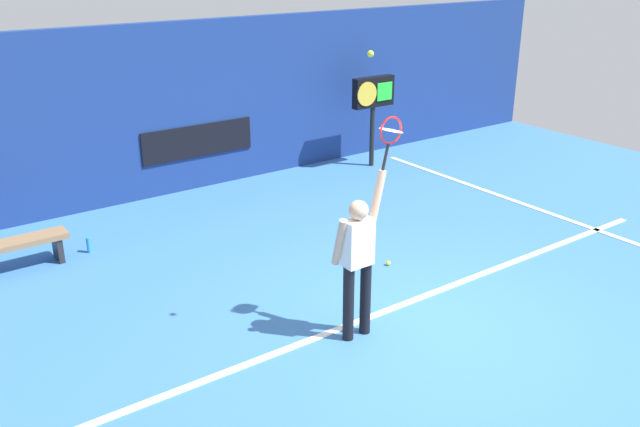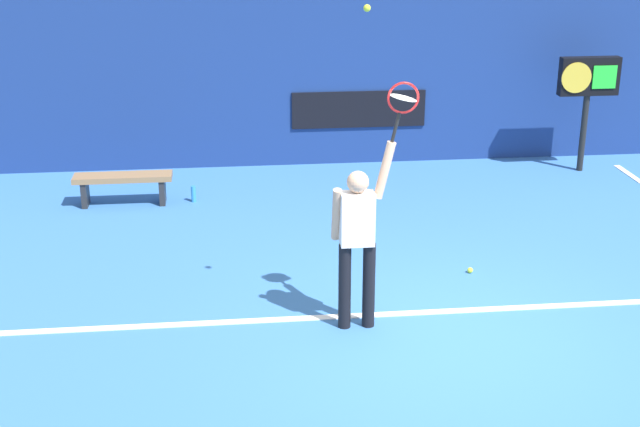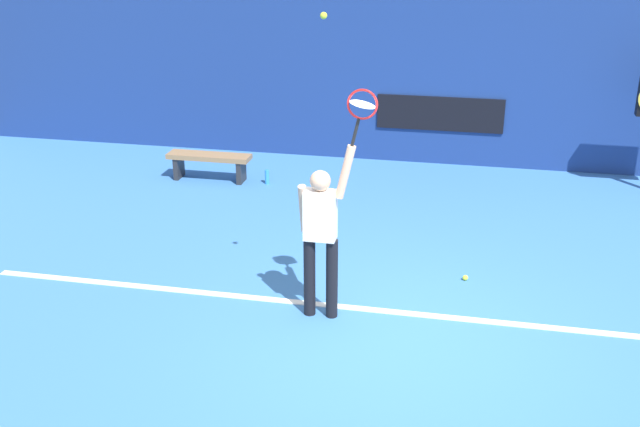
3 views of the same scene
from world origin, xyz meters
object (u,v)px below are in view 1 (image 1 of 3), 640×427
court_bench (16,248)px  water_bottle (89,245)px  tennis_ball (371,54)px  tennis_player (358,257)px  tennis_racket (390,133)px  scoreboard_clock (373,97)px  spare_ball (388,263)px

court_bench → water_bottle: court_bench is taller
water_bottle → tennis_ball: bearing=-66.6°
tennis_player → tennis_racket: tennis_racket is taller
tennis_ball → scoreboard_clock: size_ratio=0.04×
water_bottle → tennis_player: bearing=-66.7°
court_bench → spare_ball: 5.24m
court_bench → tennis_player: bearing=-56.2°
scoreboard_clock → spare_ball: scoreboard_clock is taller
tennis_racket → court_bench: (-3.19, 4.15, -2.04)m
tennis_racket → tennis_ball: bearing=-168.8°
tennis_player → spare_ball: bearing=37.8°
tennis_ball → scoreboard_clock: bearing=49.4°
court_bench → water_bottle: (0.99, 0.00, -0.22)m
tennis_ball → scoreboard_clock: tennis_ball is taller
tennis_racket → scoreboard_clock: (4.00, 5.03, -0.93)m
tennis_player → court_bench: 5.04m
tennis_player → scoreboard_clock: tennis_player is taller
court_bench → water_bottle: size_ratio=5.83×
tennis_player → water_bottle: 4.60m
court_bench → water_bottle: 1.02m
water_bottle → spare_ball: water_bottle is taller
water_bottle → spare_ball: size_ratio=3.53×
tennis_racket → water_bottle: (-2.20, 4.15, -2.26)m
tennis_player → spare_ball: tennis_player is taller
court_bench → spare_ball: bearing=-34.3°
scoreboard_clock → tennis_player: bearing=-131.3°
spare_ball → tennis_player: bearing=-142.2°
tennis_ball → spare_ball: (1.51, 1.28, -3.23)m
tennis_ball → court_bench: (-2.82, 4.23, -2.93)m
water_bottle → scoreboard_clock: bearing=8.1°
tennis_racket → spare_ball: size_ratio=9.20×
tennis_racket → water_bottle: size_ratio=2.61×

